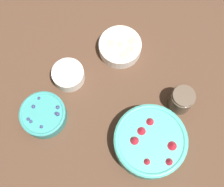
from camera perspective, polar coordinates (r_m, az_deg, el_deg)
name	(u,v)px	position (r m, az deg, el deg)	size (l,w,h in m)	color
ground_plane	(128,104)	(1.08, 3.02, -1.91)	(4.00, 4.00, 0.00)	#4C3323
bowl_strawberries	(150,141)	(1.01, 6.96, -8.68)	(0.23, 0.23, 0.10)	#47AD9E
bowl_blueberries	(43,115)	(1.06, -12.45, -3.82)	(0.15, 0.15, 0.06)	teal
bowl_bananas	(120,46)	(1.13, 1.49, 8.59)	(0.15, 0.15, 0.05)	white
bowl_cream	(68,74)	(1.09, -8.03, 3.48)	(0.11, 0.11, 0.06)	white
jar_chocolate	(181,100)	(1.06, 12.53, -1.19)	(0.08, 0.08, 0.09)	brown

